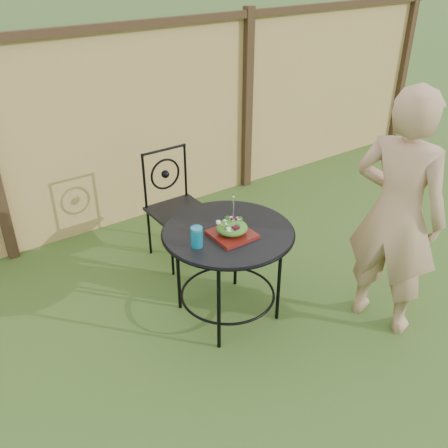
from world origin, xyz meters
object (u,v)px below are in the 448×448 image
diner (397,215)px  salad_plate (232,234)px  patio_chair (176,203)px  patio_table (228,247)px

diner → salad_plate: 1.10m
patio_chair → diner: 1.82m
patio_table → patio_chair: patio_chair is taller
diner → patio_table: bearing=37.0°
patio_chair → diner: diner is taller
patio_table → diner: 1.16m
patio_table → salad_plate: 0.17m
salad_plate → patio_chair: bearing=82.1°
patio_table → salad_plate: (-0.02, -0.07, 0.15)m
patio_table → salad_plate: bearing=-106.4°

